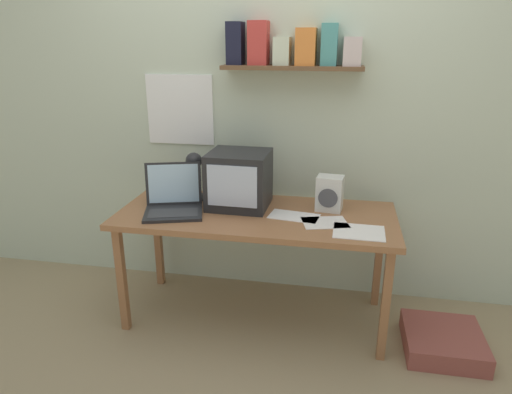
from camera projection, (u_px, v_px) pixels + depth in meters
The scene contains 12 objects.
ground_plane at pixel (256, 315), 2.93m from camera, with size 12.00×12.00×0.00m, color #9D8966.
back_wall at pixel (269, 100), 2.92m from camera, with size 5.60×0.24×2.60m.
corner_desk at pixel (256, 222), 2.72m from camera, with size 1.64×0.69×0.70m.
crt_monitor at pixel (239, 180), 2.76m from camera, with size 0.37×0.35×0.34m.
laptop at pixel (173, 200), 2.71m from camera, with size 0.40×0.38×0.28m.
desk_lamp at pixel (195, 169), 2.84m from camera, with size 0.13×0.18×0.32m.
juice_glass at pixel (158, 192), 2.88m from camera, with size 0.08×0.08×0.13m.
space_heater at pixel (330, 193), 2.71m from camera, with size 0.17×0.14×0.21m.
loose_paper_near_laptop at pixel (359, 232), 2.43m from camera, with size 0.28×0.22×0.00m.
open_notebook at pixel (294, 216), 2.64m from camera, with size 0.31×0.20×0.00m.
printed_handout at pixel (325, 223), 2.55m from camera, with size 0.29×0.24×0.00m.
floor_cushion at pixel (443, 341), 2.58m from camera, with size 0.43×0.43×0.12m.
Camera 1 is at (0.46, -2.48, 1.68)m, focal length 32.00 mm.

